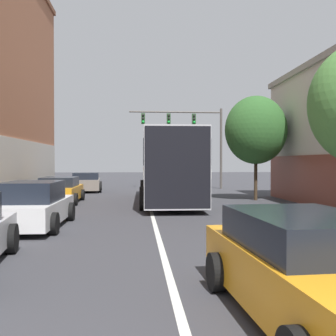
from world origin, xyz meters
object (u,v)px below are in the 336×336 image
(hatchback_foreground, at_px, (312,271))
(parked_car_left_mid, at_px, (34,206))
(street_tree_far, at_px, (256,130))
(parked_car_left_near, at_px, (60,190))
(bus, at_px, (169,164))
(traffic_signal_gantry, at_px, (190,129))
(parked_car_left_distant, at_px, (86,182))

(hatchback_foreground, xyz_separation_m, parked_car_left_mid, (-5.41, 7.67, 0.02))
(hatchback_foreground, height_order, street_tree_far, street_tree_far)
(parked_car_left_near, bearing_deg, parked_car_left_mid, -175.66)
(bus, distance_m, traffic_signal_gantry, 10.62)
(bus, xyz_separation_m, hatchback_foreground, (0.62, -15.02, -1.28))
(bus, distance_m, parked_car_left_near, 5.58)
(bus, bearing_deg, parked_car_left_near, 89.53)
(parked_car_left_distant, xyz_separation_m, street_tree_far, (9.88, -7.17, 3.12))
(parked_car_left_mid, bearing_deg, traffic_signal_gantry, -22.32)
(hatchback_foreground, distance_m, traffic_signal_gantry, 25.38)
(parked_car_left_near, height_order, parked_car_left_distant, parked_car_left_distant)
(bus, height_order, parked_car_left_near, bus)
(street_tree_far, bearing_deg, hatchback_foreground, -104.61)
(hatchback_foreground, height_order, traffic_signal_gantry, traffic_signal_gantry)
(parked_car_left_mid, bearing_deg, street_tree_far, -49.19)
(parked_car_left_mid, height_order, parked_car_left_distant, parked_car_left_mid)
(parked_car_left_mid, distance_m, street_tree_far, 12.88)
(bus, height_order, street_tree_far, street_tree_far)
(parked_car_left_distant, bearing_deg, hatchback_foreground, -170.50)
(street_tree_far, bearing_deg, parked_car_left_mid, -139.56)
(traffic_signal_gantry, bearing_deg, street_tree_far, -76.19)
(parked_car_left_near, bearing_deg, bus, -91.79)
(hatchback_foreground, xyz_separation_m, parked_car_left_distant, (-5.77, 22.95, -0.02))
(hatchback_foreground, bearing_deg, bus, -0.82)
(parked_car_left_mid, distance_m, traffic_signal_gantry, 19.20)
(parked_car_left_distant, distance_m, traffic_signal_gantry, 8.81)
(bus, relative_size, hatchback_foreground, 2.26)
(parked_car_left_mid, bearing_deg, parked_car_left_near, 5.25)
(street_tree_far, bearing_deg, traffic_signal_gantry, 103.81)
(parked_car_left_near, distance_m, street_tree_far, 10.65)
(hatchback_foreground, height_order, parked_car_left_distant, hatchback_foreground)
(traffic_signal_gantry, distance_m, street_tree_far, 9.54)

